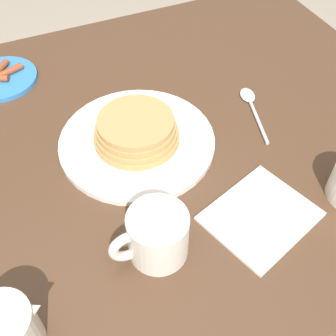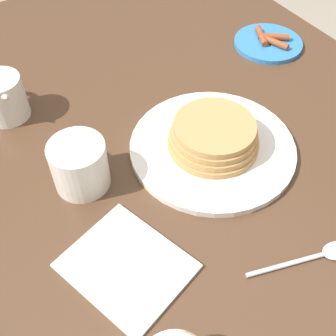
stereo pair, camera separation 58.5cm
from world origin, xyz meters
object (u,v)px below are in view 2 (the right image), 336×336
at_px(coffee_mug, 79,164).
at_px(spoon, 320,255).
at_px(pancake_plate, 213,141).
at_px(side_plate_bacon, 268,42).
at_px(napkin, 127,266).
at_px(creamer_pitcher, 3,97).

distance_m(coffee_mug, spoon, 0.38).
xyz_separation_m(pancake_plate, coffee_mug, (0.05, 0.22, 0.02)).
bearing_deg(coffee_mug, spoon, -142.84).
relative_size(side_plate_bacon, coffee_mug, 1.26).
relative_size(pancake_plate, napkin, 1.45).
distance_m(pancake_plate, spoon, 0.25).
bearing_deg(creamer_pitcher, side_plate_bacon, -97.55).
bearing_deg(side_plate_bacon, coffee_mug, 105.63).
height_order(pancake_plate, napkin, pancake_plate).
bearing_deg(spoon, pancake_plate, 2.16).
relative_size(pancake_plate, side_plate_bacon, 1.90).
relative_size(coffee_mug, spoon, 0.74).
relative_size(side_plate_bacon, spoon, 0.93).
height_order(side_plate_bacon, spoon, side_plate_bacon).
relative_size(pancake_plate, spoon, 1.76).
height_order(creamer_pitcher, napkin, creamer_pitcher).
bearing_deg(spoon, creamer_pitcher, 28.34).
height_order(side_plate_bacon, napkin, side_plate_bacon).
xyz_separation_m(side_plate_bacon, coffee_mug, (-0.14, 0.51, 0.04)).
distance_m(side_plate_bacon, coffee_mug, 0.53).
bearing_deg(creamer_pitcher, napkin, -174.13).
height_order(coffee_mug, creamer_pitcher, creamer_pitcher).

